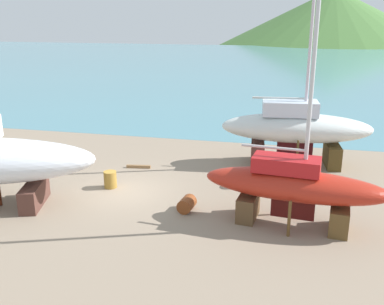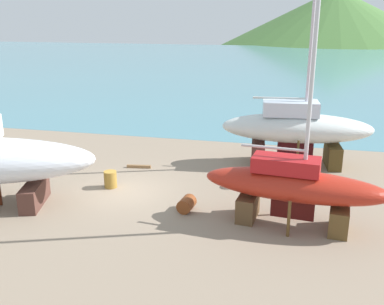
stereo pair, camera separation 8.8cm
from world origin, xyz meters
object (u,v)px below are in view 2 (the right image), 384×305
sailboat_far_slipway (293,186)px  barrel_tipped_center (110,179)px  barrel_tipped_right (246,179)px  worker (288,125)px  barrel_rust_far (187,204)px  sailboat_mid_port (296,128)px

sailboat_far_slipway → barrel_tipped_center: size_ratio=12.35×
sailboat_far_slipway → barrel_tipped_right: (-2.15, 3.57, -1.24)m
worker → barrel_rust_far: bearing=56.0°
barrel_rust_far → sailboat_mid_port: bearing=59.1°
sailboat_far_slipway → barrel_tipped_center: (-8.45, 2.01, -1.22)m
sailboat_mid_port → barrel_tipped_right: sailboat_mid_port is taller
sailboat_far_slipway → barrel_rust_far: 4.49m
barrel_rust_far → barrel_tipped_center: (-4.17, 1.73, 0.10)m
barrel_rust_far → barrel_tipped_right: bearing=57.1°
sailboat_mid_port → barrel_tipped_center: 10.20m
barrel_tipped_center → barrel_rust_far: bearing=-22.6°
sailboat_far_slipway → barrel_tipped_right: size_ratio=12.89×
barrel_rust_far → barrel_tipped_center: size_ratio=1.05×
sailboat_mid_port → sailboat_far_slipway: 7.46m
sailboat_far_slipway → barrel_rust_far: sailboat_far_slipway is taller
worker → sailboat_mid_port: bearing=78.0°
sailboat_far_slipway → sailboat_mid_port: bearing=95.9°
barrel_tipped_right → barrel_rust_far: bearing=-122.9°
sailboat_mid_port → barrel_tipped_center: (-8.47, -5.45, -1.66)m
worker → barrel_rust_far: (-3.83, -12.53, -0.61)m
barrel_tipped_center → sailboat_mid_port: bearing=32.7°
sailboat_mid_port → barrel_tipped_right: (-2.17, -3.88, -1.67)m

